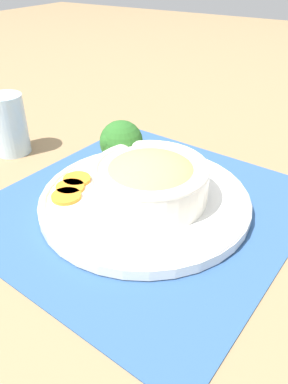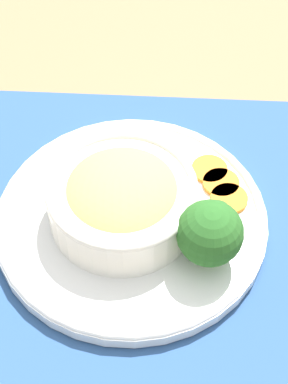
# 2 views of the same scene
# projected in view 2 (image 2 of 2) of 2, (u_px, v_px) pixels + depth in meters

# --- Properties ---
(ground_plane) EXTENTS (4.00, 4.00, 0.00)m
(ground_plane) POSITION_uv_depth(u_px,v_px,m) (133.00, 226.00, 0.78)
(ground_plane) COLOR #8C704C
(placemat) EXTENTS (0.50, 0.48, 0.00)m
(placemat) POSITION_uv_depth(u_px,v_px,m) (133.00, 225.00, 0.78)
(placemat) COLOR #2D5184
(placemat) RESTS_ON ground_plane
(plate) EXTENTS (0.33, 0.33, 0.02)m
(plate) POSITION_uv_depth(u_px,v_px,m) (133.00, 218.00, 0.77)
(plate) COLOR white
(plate) RESTS_ON placemat
(bowl) EXTENTS (0.18, 0.18, 0.07)m
(bowl) POSITION_uv_depth(u_px,v_px,m) (124.00, 198.00, 0.74)
(bowl) COLOR silver
(bowl) RESTS_ON plate
(broccoli_floret) EXTENTS (0.07, 0.07, 0.08)m
(broccoli_floret) POSITION_uv_depth(u_px,v_px,m) (212.00, 233.00, 0.69)
(broccoli_floret) COLOR #759E51
(broccoli_floret) RESTS_ON plate
(carrot_slice_near) EXTENTS (0.05, 0.05, 0.01)m
(carrot_slice_near) POSITION_uv_depth(u_px,v_px,m) (231.00, 199.00, 0.78)
(carrot_slice_near) COLOR orange
(carrot_slice_near) RESTS_ON plate
(carrot_slice_middle) EXTENTS (0.05, 0.05, 0.01)m
(carrot_slice_middle) POSITION_uv_depth(u_px,v_px,m) (223.00, 183.00, 0.80)
(carrot_slice_middle) COLOR orange
(carrot_slice_middle) RESTS_ON plate
(carrot_slice_far) EXTENTS (0.05, 0.05, 0.01)m
(carrot_slice_far) POSITION_uv_depth(u_px,v_px,m) (211.00, 169.00, 0.81)
(carrot_slice_far) COLOR orange
(carrot_slice_far) RESTS_ON plate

